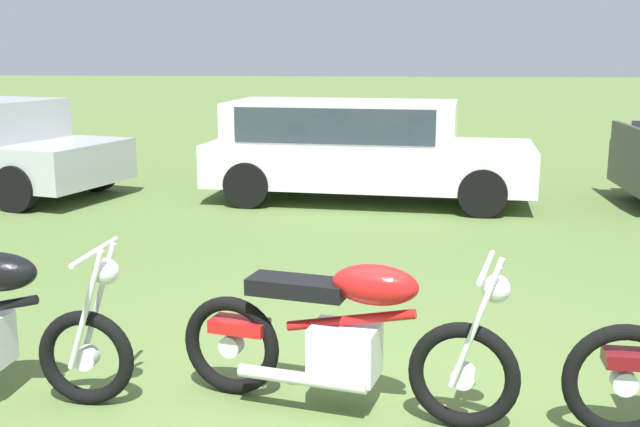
# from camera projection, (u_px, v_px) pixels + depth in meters

# --- Properties ---
(ground_plane) EXTENTS (120.00, 120.00, 0.00)m
(ground_plane) POSITION_uv_depth(u_px,v_px,m) (353.00, 420.00, 4.54)
(ground_plane) COLOR #567038
(motorcycle_red) EXTENTS (2.07, 0.80, 1.02)m
(motorcycle_red) POSITION_uv_depth(u_px,v_px,m) (346.00, 336.00, 4.57)
(motorcycle_red) COLOR black
(motorcycle_red) RESTS_ON ground
(car_white) EXTENTS (4.77, 2.33, 1.43)m
(car_white) POSITION_uv_depth(u_px,v_px,m) (356.00, 143.00, 11.04)
(car_white) COLOR silver
(car_white) RESTS_ON ground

